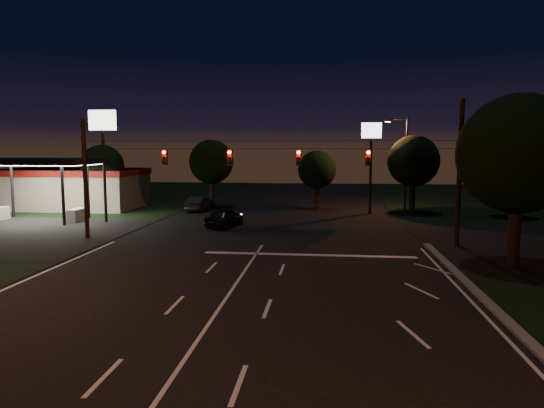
# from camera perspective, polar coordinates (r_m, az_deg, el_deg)

# --- Properties ---
(ground) EXTENTS (140.00, 140.00, 0.00)m
(ground) POSITION_cam_1_polar(r_m,az_deg,el_deg) (17.14, -7.56, -13.97)
(ground) COLOR black
(ground) RESTS_ON ground
(stop_bar) EXTENTS (12.00, 0.50, 0.01)m
(stop_bar) POSITION_cam_1_polar(r_m,az_deg,el_deg) (27.74, 4.33, -5.98)
(stop_bar) COLOR silver
(stop_bar) RESTS_ON ground
(utility_pole_right) EXTENTS (0.30, 0.30, 9.00)m
(utility_pole_right) POSITION_cam_1_polar(r_m,az_deg,el_deg) (32.17, 20.86, -4.67)
(utility_pole_right) COLOR black
(utility_pole_right) RESTS_ON ground
(utility_pole_left) EXTENTS (0.28, 0.28, 8.00)m
(utility_pole_left) POSITION_cam_1_polar(r_m,az_deg,el_deg) (35.00, -20.85, -3.80)
(utility_pole_left) COLOR black
(utility_pole_left) RESTS_ON ground
(signal_span) EXTENTS (24.00, 0.40, 1.56)m
(signal_span) POSITION_cam_1_polar(r_m,az_deg,el_deg) (30.80, -0.95, 5.58)
(signal_span) COLOR black
(signal_span) RESTS_ON ground
(gas_station) EXTENTS (14.20, 16.10, 5.25)m
(gas_station) POSITION_cam_1_polar(r_m,az_deg,el_deg) (52.84, -22.85, 2.05)
(gas_station) COLOR gray
(gas_station) RESTS_ON ground
(pole_sign_left_near) EXTENTS (2.20, 0.30, 9.10)m
(pole_sign_left_near) POSITION_cam_1_polar(r_m,az_deg,el_deg) (41.66, -19.27, 7.48)
(pole_sign_left_near) COLOR black
(pole_sign_left_near) RESTS_ON ground
(pole_sign_right) EXTENTS (1.80, 0.30, 8.40)m
(pole_sign_right) POSITION_cam_1_polar(r_m,az_deg,el_deg) (45.75, 11.58, 6.65)
(pole_sign_right) COLOR black
(pole_sign_right) RESTS_ON ground
(street_light_right_far) EXTENTS (2.20, 0.35, 9.00)m
(street_light_right_far) POSITION_cam_1_polar(r_m,az_deg,el_deg) (48.13, 15.20, 5.35)
(street_light_right_far) COLOR black
(street_light_right_far) RESTS_ON ground
(tree_right_near) EXTENTS (6.00, 6.00, 8.76)m
(tree_right_near) POSITION_cam_1_polar(r_m,az_deg,el_deg) (27.46, 26.94, 5.15)
(tree_right_near) COLOR black
(tree_right_near) RESTS_ON ground
(tree_far_a) EXTENTS (4.20, 4.20, 6.42)m
(tree_far_a) POSITION_cam_1_polar(r_m,az_deg,el_deg) (50.71, -19.25, 4.15)
(tree_far_a) COLOR black
(tree_far_a) RESTS_ON ground
(tree_far_b) EXTENTS (4.60, 4.60, 6.98)m
(tree_far_b) POSITION_cam_1_polar(r_m,az_deg,el_deg) (51.13, -7.09, 4.87)
(tree_far_b) COLOR black
(tree_far_b) RESTS_ON ground
(tree_far_c) EXTENTS (3.80, 3.80, 5.86)m
(tree_far_c) POSITION_cam_1_polar(r_m,az_deg,el_deg) (48.73, 5.34, 3.98)
(tree_far_c) COLOR black
(tree_far_c) RESTS_ON ground
(tree_far_d) EXTENTS (4.80, 4.80, 7.30)m
(tree_far_d) POSITION_cam_1_polar(r_m,az_deg,el_deg) (47.41, 16.29, 4.81)
(tree_far_d) COLOR black
(tree_far_d) RESTS_ON ground
(tree_far_e) EXTENTS (4.00, 4.00, 6.18)m
(tree_far_e) POSITION_cam_1_polar(r_m,az_deg,el_deg) (47.52, 26.24, 3.55)
(tree_far_e) COLOR black
(tree_far_e) RESTS_ON ground
(car_oncoming_a) EXTENTS (2.58, 4.68, 1.51)m
(car_oncoming_a) POSITION_cam_1_polar(r_m,az_deg,el_deg) (37.60, -5.61, -1.56)
(car_oncoming_a) COLOR black
(car_oncoming_a) RESTS_ON ground
(car_oncoming_b) EXTENTS (1.94, 4.50, 1.44)m
(car_oncoming_b) POSITION_cam_1_polar(r_m,az_deg,el_deg) (47.65, -8.47, 0.05)
(car_oncoming_b) COLOR black
(car_oncoming_b) RESTS_ON ground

